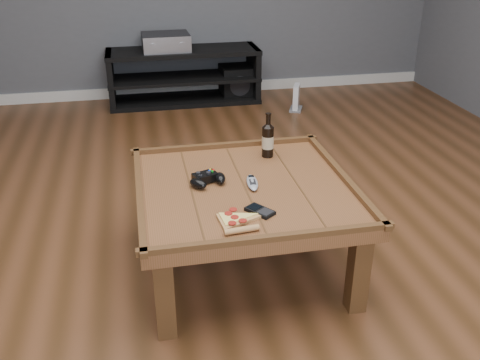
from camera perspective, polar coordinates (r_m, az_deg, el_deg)
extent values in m
plane|color=#412612|center=(2.74, 0.43, -9.08)|extent=(6.00, 6.00, 0.00)
cube|color=silver|center=(5.42, -6.16, 9.57)|extent=(5.00, 0.02, 0.10)
cube|color=brown|center=(2.52, 0.46, -1.25)|extent=(1.00, 1.00, 0.06)
cube|color=#3A200F|center=(2.25, -8.06, -12.21)|extent=(0.08, 0.08, 0.39)
cube|color=#3A200F|center=(2.41, 12.51, -9.58)|extent=(0.08, 0.08, 0.39)
cube|color=#3A200F|center=(2.95, -9.26, -2.19)|extent=(0.08, 0.08, 0.39)
cube|color=#3A200F|center=(3.08, 6.49, -0.73)|extent=(0.08, 0.08, 0.39)
cube|color=#3A200F|center=(2.93, -1.49, 3.75)|extent=(1.03, 0.03, 0.03)
cube|color=#3A200F|center=(2.09, 3.22, -6.21)|extent=(1.03, 0.03, 0.03)
cube|color=#3A200F|center=(2.63, 10.85, 0.55)|extent=(0.03, 1.03, 0.03)
cube|color=#3A200F|center=(2.46, -10.68, -1.38)|extent=(0.03, 1.03, 0.03)
cube|color=black|center=(5.08, -6.11, 13.48)|extent=(1.40, 0.45, 0.04)
cube|color=black|center=(5.14, -5.98, 10.76)|extent=(1.40, 0.45, 0.03)
cube|color=black|center=(5.20, -5.87, 8.53)|extent=(1.40, 0.45, 0.04)
cube|color=black|center=(5.12, -13.58, 10.34)|extent=(0.05, 0.44, 0.50)
cube|color=black|center=(5.24, 1.46, 11.41)|extent=(0.05, 0.44, 0.50)
cylinder|color=black|center=(2.80, 2.98, 4.08)|extent=(0.06, 0.06, 0.16)
cone|color=black|center=(2.76, 3.02, 5.92)|extent=(0.06, 0.06, 0.03)
cylinder|color=black|center=(2.75, 3.04, 6.48)|extent=(0.02, 0.02, 0.06)
cylinder|color=black|center=(2.74, 3.05, 7.06)|extent=(0.03, 0.03, 0.01)
cylinder|color=#C8B890|center=(2.80, 2.98, 4.08)|extent=(0.06, 0.06, 0.07)
cube|color=black|center=(2.54, -3.74, 0.32)|extent=(0.13, 0.10, 0.04)
ellipsoid|color=black|center=(2.48, -4.49, -0.40)|extent=(0.10, 0.10, 0.04)
ellipsoid|color=black|center=(2.53, -2.13, 0.22)|extent=(0.05, 0.10, 0.04)
cylinder|color=black|center=(2.53, -4.49, 0.74)|extent=(0.02, 0.02, 0.01)
cylinder|color=black|center=(2.52, -3.38, 0.76)|extent=(0.02, 0.02, 0.01)
cylinder|color=yellow|center=(2.56, -3.20, 1.11)|extent=(0.01, 0.01, 0.01)
cylinder|color=red|center=(2.56, -2.87, 1.08)|extent=(0.01, 0.01, 0.01)
cylinder|color=#0C33CC|center=(2.55, -3.29, 0.97)|extent=(0.01, 0.01, 0.01)
cylinder|color=#0C9919|center=(2.54, -2.97, 0.94)|extent=(0.01, 0.01, 0.01)
cylinder|color=tan|center=(2.14, 0.17, -5.33)|extent=(0.15, 0.04, 0.03)
cylinder|color=maroon|center=(2.17, -0.84, -4.61)|extent=(0.03, 0.03, 0.00)
cylinder|color=maroon|center=(2.19, 0.30, -4.35)|extent=(0.03, 0.03, 0.00)
cylinder|color=maroon|center=(2.21, -0.57, -3.98)|extent=(0.03, 0.03, 0.00)
cylinder|color=maroon|center=(2.24, -1.24, -3.58)|extent=(0.03, 0.03, 0.00)
cylinder|color=maroon|center=(2.27, -0.73, -3.16)|extent=(0.03, 0.03, 0.00)
cube|color=black|center=(2.28, 2.14, -3.32)|extent=(0.13, 0.14, 0.02)
cube|color=black|center=(2.30, 1.57, -2.89)|extent=(0.07, 0.07, 0.00)
cube|color=black|center=(2.26, 2.73, -3.39)|extent=(0.07, 0.07, 0.00)
ellipsoid|color=#9499A1|center=(2.51, 1.31, -0.27)|extent=(0.07, 0.17, 0.02)
cube|color=black|center=(2.55, 1.19, 0.40)|extent=(0.03, 0.02, 0.00)
cube|color=black|center=(2.50, 1.35, -0.20)|extent=(0.03, 0.06, 0.00)
cube|color=black|center=(5.05, -7.92, 14.39)|extent=(0.43, 0.35, 0.15)
cube|color=#9EA1A8|center=(4.88, -7.72, 14.00)|extent=(0.42, 0.02, 0.15)
cylinder|color=#9EA1A8|center=(4.87, -9.25, 13.86)|extent=(0.06, 0.02, 0.06)
cylinder|color=#9EA1A8|center=(4.89, -6.18, 14.09)|extent=(0.06, 0.02, 0.06)
cube|color=black|center=(5.28, -0.35, 10.44)|extent=(0.31, 0.31, 0.31)
cylinder|color=black|center=(5.14, 0.02, 9.99)|extent=(0.19, 0.01, 0.19)
cube|color=slate|center=(4.97, 5.97, 7.54)|extent=(0.17, 0.21, 0.02)
cube|color=white|center=(4.93, 6.04, 8.83)|extent=(0.11, 0.17, 0.22)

